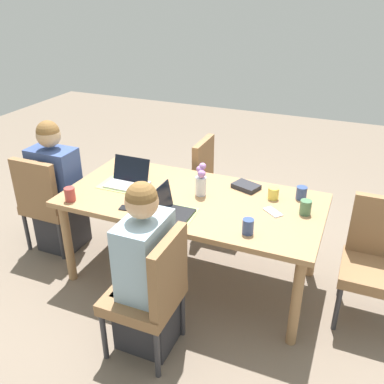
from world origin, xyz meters
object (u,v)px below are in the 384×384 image
at_px(person_head_right_left_mid, 58,194).
at_px(flower_vase, 201,181).
at_px(laptop_head_right_left_mid, 128,180).
at_px(phone_silver, 273,212).
at_px(coffee_mug_near_left, 248,226).
at_px(coffee_mug_centre_left, 306,207).
at_px(coffee_mug_centre_right, 301,193).
at_px(chair_head_left_left_far, 376,256).
at_px(chair_near_right_near, 214,182).
at_px(coffee_mug_near_right, 70,194).
at_px(chair_head_right_left_mid, 47,199).
at_px(dining_table, 192,207).
at_px(phone_black, 130,208).
at_px(book_red_cover, 246,186).
at_px(laptop_far_left_near, 169,212).
at_px(coffee_mug_far_left, 273,193).
at_px(person_far_left_near, 146,278).
at_px(chair_far_left_near, 153,290).

relative_size(person_head_right_left_mid, flower_vase, 4.60).
bearing_deg(person_head_right_left_mid, laptop_head_right_left_mid, -177.15).
xyz_separation_m(laptop_head_right_left_mid, phone_silver, (-1.18, 0.00, -0.04)).
distance_m(coffee_mug_near_left, coffee_mug_centre_left, 0.50).
bearing_deg(coffee_mug_centre_right, chair_head_left_left_far, 160.92).
relative_size(chair_near_right_near, coffee_mug_centre_left, 8.50).
distance_m(chair_near_right_near, coffee_mug_near_right, 1.42).
bearing_deg(coffee_mug_centre_right, chair_head_right_left_mid, 10.74).
xyz_separation_m(dining_table, phone_silver, (-0.62, -0.02, 0.08)).
xyz_separation_m(coffee_mug_near_left, coffee_mug_centre_left, (-0.30, -0.40, 0.00)).
distance_m(flower_vase, coffee_mug_near_left, 0.63).
distance_m(laptop_head_right_left_mid, phone_black, 0.41).
relative_size(coffee_mug_near_right, phone_silver, 0.70).
xyz_separation_m(flower_vase, book_red_cover, (-0.29, -0.24, -0.10)).
bearing_deg(laptop_far_left_near, laptop_head_right_left_mid, -33.85).
height_order(flower_vase, coffee_mug_far_left, flower_vase).
height_order(coffee_mug_centre_left, phone_black, coffee_mug_centre_left).
bearing_deg(phone_black, laptop_far_left_near, 169.88).
relative_size(chair_head_right_left_mid, coffee_mug_centre_left, 8.50).
xyz_separation_m(chair_head_right_left_mid, coffee_mug_far_left, (-1.90, -0.32, 0.28)).
bearing_deg(coffee_mug_near_right, person_far_left_near, 156.31).
relative_size(chair_far_left_near, coffee_mug_far_left, 10.03).
relative_size(chair_far_left_near, coffee_mug_centre_left, 8.50).
height_order(chair_near_right_near, flower_vase, flower_vase).
bearing_deg(coffee_mug_near_right, chair_head_right_left_mid, -30.03).
xyz_separation_m(person_head_right_left_mid, laptop_far_left_near, (-1.25, 0.32, 0.25)).
bearing_deg(chair_head_right_left_mid, coffee_mug_near_left, 173.06).
xyz_separation_m(dining_table, book_red_cover, (-0.33, -0.32, 0.09)).
height_order(flower_vase, coffee_mug_centre_left, flower_vase).
xyz_separation_m(laptop_far_left_near, coffee_mug_far_left, (-0.60, -0.57, 0.00)).
bearing_deg(coffee_mug_near_right, flower_vase, -151.70).
relative_size(chair_head_right_left_mid, coffee_mug_far_left, 10.03).
height_order(dining_table, coffee_mug_centre_right, coffee_mug_centre_right).
relative_size(flower_vase, laptop_head_right_left_mid, 0.81).
height_order(chair_far_left_near, person_far_left_near, person_far_left_near).
distance_m(chair_head_right_left_mid, book_red_cover, 1.74).
height_order(person_far_left_near, laptop_head_right_left_mid, person_far_left_near).
relative_size(book_red_cover, phone_silver, 1.33).
relative_size(dining_table, phone_black, 13.07).
xyz_separation_m(chair_far_left_near, phone_black, (0.42, -0.48, 0.24)).
bearing_deg(laptop_far_left_near, coffee_mug_near_left, -177.92).
bearing_deg(coffee_mug_far_left, person_head_right_left_mid, 7.56).
relative_size(dining_table, chair_far_left_near, 2.18).
xyz_separation_m(chair_near_right_near, coffee_mug_far_left, (-0.67, 0.57, 0.28)).
height_order(chair_head_left_left_far, phone_silver, chair_head_left_left_far).
xyz_separation_m(chair_far_left_near, laptop_head_right_left_mid, (0.64, -0.83, 0.28)).
height_order(coffee_mug_near_left, phone_silver, coffee_mug_near_left).
xyz_separation_m(flower_vase, phone_black, (0.39, 0.41, -0.12)).
height_order(coffee_mug_near_left, book_red_cover, coffee_mug_near_left).
xyz_separation_m(person_head_right_left_mid, phone_black, (-0.93, 0.31, 0.21)).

